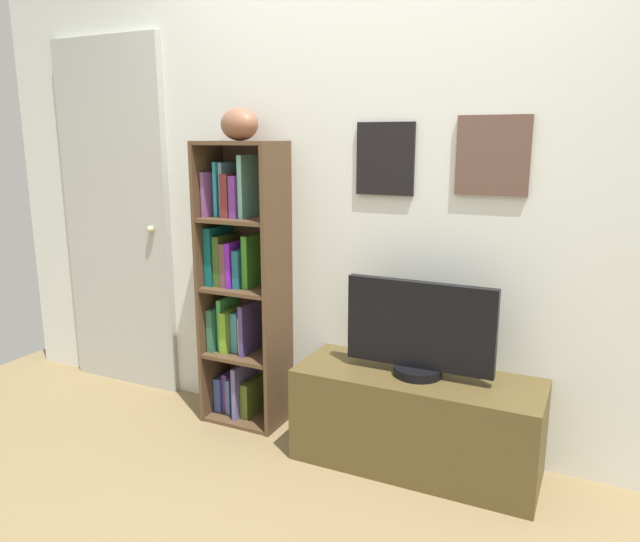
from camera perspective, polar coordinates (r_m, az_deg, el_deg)
The scene contains 6 objects.
back_wall at distance 2.91m, azimuth 5.67°, elevation 7.58°, with size 4.80×0.08×2.50m.
bookshelf at distance 3.19m, azimuth -7.56°, elevation -1.65°, with size 0.42×0.28×1.49m.
football at distance 3.05m, azimuth -7.70°, elevation 13.70°, with size 0.24×0.16×0.16m, color brown.
tv_stand at distance 2.87m, azimuth 9.13°, elevation -13.93°, with size 1.11×0.42×0.45m.
television at distance 2.71m, azimuth 9.45°, elevation -5.61°, with size 0.67×0.22×0.44m.
door at distance 3.78m, azimuth -18.88°, elevation 4.74°, with size 0.78×0.09×2.06m.
Camera 1 is at (0.99, -1.59, 1.50)m, focal length 33.54 mm.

